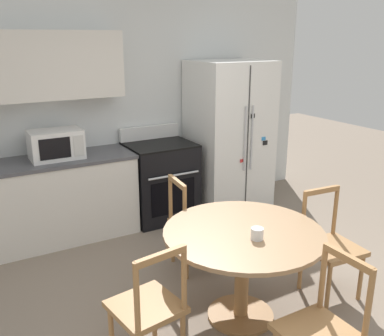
% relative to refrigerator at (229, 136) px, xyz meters
% --- Properties ---
extents(ground_plane, '(14.00, 14.00, 0.00)m').
position_rel_refrigerator_xyz_m(ground_plane, '(-1.23, -2.19, -0.92)').
color(ground_plane, gray).
extents(back_wall, '(5.20, 0.44, 2.60)m').
position_rel_refrigerator_xyz_m(back_wall, '(-1.53, 0.40, 0.52)').
color(back_wall, silver).
rests_on(back_wall, ground_plane).
extents(kitchen_counter, '(2.12, 0.64, 0.90)m').
position_rel_refrigerator_xyz_m(kitchen_counter, '(-2.38, 0.10, -0.47)').
color(kitchen_counter, silver).
rests_on(kitchen_counter, ground_plane).
extents(refrigerator, '(0.92, 0.80, 1.85)m').
position_rel_refrigerator_xyz_m(refrigerator, '(0.00, 0.00, 0.00)').
color(refrigerator, white).
rests_on(refrigerator, ground_plane).
extents(oven_range, '(0.76, 0.68, 1.08)m').
position_rel_refrigerator_xyz_m(oven_range, '(-0.93, 0.07, -0.45)').
color(oven_range, black).
rests_on(oven_range, ground_plane).
extents(microwave, '(0.53, 0.35, 0.30)m').
position_rel_refrigerator_xyz_m(microwave, '(-2.11, 0.09, 0.13)').
color(microwave, white).
rests_on(microwave, kitchen_counter).
extents(dining_table, '(1.20, 1.20, 0.74)m').
position_rel_refrigerator_xyz_m(dining_table, '(-1.25, -2.01, -0.33)').
color(dining_table, '#997551').
rests_on(dining_table, ground_plane).
extents(dining_chair_far, '(0.46, 0.46, 0.90)m').
position_rel_refrigerator_xyz_m(dining_chair_far, '(-1.19, -1.17, -0.49)').
color(dining_chair_far, '#9E7042').
rests_on(dining_chair_far, ground_plane).
extents(dining_chair_right, '(0.46, 0.46, 0.90)m').
position_rel_refrigerator_xyz_m(dining_chair_right, '(-0.41, -2.11, -0.49)').
color(dining_chair_right, '#9E7042').
rests_on(dining_chair_right, ground_plane).
extents(dining_chair_left, '(0.48, 0.48, 0.90)m').
position_rel_refrigerator_xyz_m(dining_chair_left, '(-2.09, -2.13, -0.49)').
color(dining_chair_left, '#9E7042').
rests_on(dining_chair_left, ground_plane).
extents(dining_chair_near, '(0.42, 0.42, 0.90)m').
position_rel_refrigerator_xyz_m(dining_chair_near, '(-1.28, -2.86, -0.49)').
color(dining_chair_near, '#9E7042').
rests_on(dining_chair_near, ground_plane).
extents(candle_glass, '(0.09, 0.09, 0.08)m').
position_rel_refrigerator_xyz_m(candle_glass, '(-1.25, -2.17, -0.15)').
color(candle_glass, silver).
rests_on(candle_glass, dining_table).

